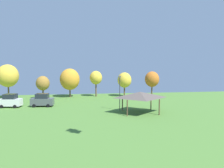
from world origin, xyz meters
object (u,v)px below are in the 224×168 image
object	(u,v)px
parked_car_leftmost	(10,101)
parked_car_second_from_left	(42,100)
light_post_0	(120,91)
treeline_tree_3	(96,78)
treeline_tree_2	(70,79)
treeline_tree_1	(43,83)
treeline_tree_0	(8,76)
park_pavilion	(140,95)
treeline_tree_4	(124,80)
treeline_tree_5	(152,79)

from	to	relation	value
parked_car_leftmost	parked_car_second_from_left	bearing A→B (deg)	7.02
light_post_0	treeline_tree_3	world-z (taller)	treeline_tree_3
parked_car_leftmost	treeline_tree_2	world-z (taller)	treeline_tree_2
parked_car_leftmost	treeline_tree_2	size ratio (longest dim) A/B	0.58
light_post_0	treeline_tree_2	size ratio (longest dim) A/B	0.85
light_post_0	treeline_tree_1	world-z (taller)	light_post_0
parked_car_leftmost	treeline_tree_0	xyz separation A→B (m)	(-4.29, 11.09, 4.33)
treeline_tree_1	treeline_tree_3	world-z (taller)	treeline_tree_3
treeline_tree_0	treeline_tree_3	world-z (taller)	treeline_tree_0
park_pavilion	treeline_tree_0	bearing A→B (deg)	146.02
park_pavilion	treeline_tree_1	distance (m)	25.90
treeline_tree_4	treeline_tree_5	distance (m)	7.53
parked_car_second_from_left	treeline_tree_4	bearing A→B (deg)	35.49
parked_car_second_from_left	treeline_tree_2	world-z (taller)	treeline_tree_2
treeline_tree_3	treeline_tree_5	bearing A→B (deg)	-2.82
treeline_tree_2	treeline_tree_1	bearing A→B (deg)	-160.55
parked_car_second_from_left	park_pavilion	xyz separation A→B (m)	(17.63, -7.66, 1.83)
treeline_tree_4	parked_car_second_from_left	bearing A→B (deg)	-149.48
treeline_tree_0	treeline_tree_3	size ratio (longest dim) A/B	1.24
parked_car_leftmost	treeline_tree_2	xyz separation A→B (m)	(10.45, 11.65, 3.31)
light_post_0	treeline_tree_1	distance (m)	22.17
treeline_tree_0	treeline_tree_1	size ratio (longest dim) A/B	1.50
park_pavilion	light_post_0	size ratio (longest dim) A/B	1.11
parked_car_second_from_left	park_pavilion	distance (m)	19.31
treeline_tree_0	treeline_tree_1	bearing A→B (deg)	-11.00
parked_car_leftmost	treeline_tree_1	size ratio (longest dim) A/B	0.76
treeline_tree_0	treeline_tree_4	xyz separation A→B (m)	(28.86, -0.16, -1.30)
treeline_tree_2	treeline_tree_4	world-z (taller)	treeline_tree_2
parked_car_second_from_left	treeline_tree_0	distance (m)	15.74
treeline_tree_1	treeline_tree_3	distance (m)	13.20
treeline_tree_1	parked_car_leftmost	bearing A→B (deg)	-113.95
light_post_0	treeline_tree_5	bearing A→B (deg)	55.04
parked_car_leftmost	treeline_tree_2	distance (m)	15.99
light_post_0	treeline_tree_2	world-z (taller)	treeline_tree_2
parked_car_leftmost	treeline_tree_2	bearing A→B (deg)	55.58
parked_car_second_from_left	park_pavilion	bearing A→B (deg)	-18.52
treeline_tree_0	treeline_tree_5	world-z (taller)	treeline_tree_0
treeline_tree_2	parked_car_leftmost	bearing A→B (deg)	-131.89
parked_car_second_from_left	treeline_tree_2	distance (m)	12.96
treeline_tree_3	treeline_tree_4	bearing A→B (deg)	-6.44
park_pavilion	treeline_tree_2	xyz separation A→B (m)	(-13.14, 19.35, 1.49)
parked_car_second_from_left	treeline_tree_0	xyz separation A→B (m)	(-10.25, 11.14, 4.34)
treeline_tree_1	treeline_tree_2	xyz separation A→B (m)	(6.26, 2.21, 0.77)
park_pavilion	treeline_tree_2	size ratio (longest dim) A/B	0.94
light_post_0	treeline_tree_5	world-z (taller)	treeline_tree_5
treeline_tree_1	treeline_tree_5	world-z (taller)	treeline_tree_5
parked_car_leftmost	light_post_0	size ratio (longest dim) A/B	0.69
treeline_tree_3	treeline_tree_4	size ratio (longest dim) A/B	1.06
treeline_tree_3	treeline_tree_4	distance (m)	7.50
treeline_tree_2	park_pavilion	bearing A→B (deg)	-55.82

